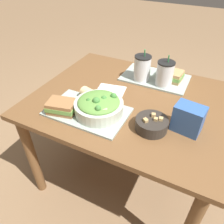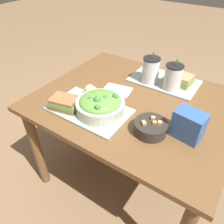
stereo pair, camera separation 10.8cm
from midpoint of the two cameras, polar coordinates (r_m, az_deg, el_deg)
name	(u,v)px [view 1 (the left image)]	position (r m, az deg, el deg)	size (l,w,h in m)	color
ground_plane	(126,172)	(1.78, 1.79, -15.48)	(12.00, 12.00, 0.00)	#846647
dining_table	(129,112)	(1.34, 2.28, 0.03)	(1.11, 0.91, 0.70)	brown
tray_near	(87,112)	(1.18, -9.08, 0.00)	(0.43, 0.27, 0.01)	#99A89E
tray_far	(155,78)	(1.49, 9.13, 8.72)	(0.43, 0.27, 0.01)	#99A89E
salad_bowl	(99,106)	(1.13, -6.17, 1.59)	(0.26, 0.26, 0.11)	beige
soup_bowl	(152,124)	(1.06, 7.45, -3.18)	(0.16, 0.16, 0.07)	#2D2823
sandwich_near	(62,107)	(1.18, -15.56, 1.28)	(0.17, 0.14, 0.06)	olive
baguette_near	(92,96)	(1.23, -7.81, 4.19)	(0.14, 0.10, 0.06)	#DBBC84
sandwich_far	(170,75)	(1.46, 12.92, 9.33)	(0.16, 0.13, 0.06)	tan
drink_cup_dark	(142,69)	(1.41, 5.67, 11.09)	(0.11, 0.11, 0.21)	silver
drink_cup_red	(165,74)	(1.38, 11.40, 9.56)	(0.11, 0.11, 0.20)	silver
chip_bag	(188,119)	(1.07, 16.58, -1.82)	(0.15, 0.11, 0.14)	#335BA3
napkin_folded	(111,90)	(1.35, -2.52, 5.73)	(0.19, 0.15, 0.00)	silver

